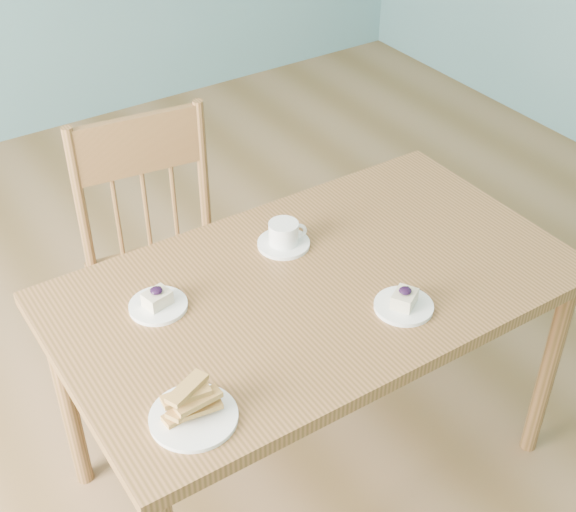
{
  "coord_description": "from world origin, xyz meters",
  "views": [
    {
      "loc": [
        -0.74,
        -1.36,
        2.0
      ],
      "look_at": [
        0.15,
        -0.01,
        0.79
      ],
      "focal_mm": 50.0,
      "sensor_mm": 36.0,
      "label": 1
    }
  ],
  "objects": [
    {
      "name": "dining_chair",
      "position": [
        0.02,
        0.49,
        0.48
      ],
      "size": [
        0.48,
        0.46,
        0.95
      ],
      "rotation": [
        0.0,
        0.0,
        -0.13
      ],
      "color": "#946038",
      "rests_on": "ground"
    },
    {
      "name": "dining_table",
      "position": [
        0.2,
        -0.06,
        0.64
      ],
      "size": [
        1.34,
        0.77,
        0.71
      ],
      "rotation": [
        0.0,
        0.0,
        -0.0
      ],
      "color": "#946038",
      "rests_on": "ground"
    },
    {
      "name": "room",
      "position": [
        0.0,
        0.0,
        1.35
      ],
      "size": [
        5.01,
        5.01,
        2.71
      ],
      "color": "olive",
      "rests_on": "ground"
    },
    {
      "name": "cheesecake_plate_far",
      "position": [
        -0.18,
        0.07,
        0.73
      ],
      "size": [
        0.15,
        0.15,
        0.06
      ],
      "rotation": [
        0.0,
        0.0,
        0.21
      ],
      "color": "white",
      "rests_on": "dining_table"
    },
    {
      "name": "biscotti_plate",
      "position": [
        -0.28,
        -0.3,
        0.74
      ],
      "size": [
        0.19,
        0.19,
        0.09
      ],
      "rotation": [
        0.0,
        0.0,
        0.16
      ],
      "color": "white",
      "rests_on": "dining_table"
    },
    {
      "name": "cheesecake_plate_near",
      "position": [
        0.32,
        -0.26,
        0.73
      ],
      "size": [
        0.15,
        0.15,
        0.06
      ],
      "rotation": [
        0.0,
        0.0,
        0.52
      ],
      "color": "white",
      "rests_on": "dining_table"
    },
    {
      "name": "coffee_cup",
      "position": [
        0.22,
        0.12,
        0.74
      ],
      "size": [
        0.14,
        0.14,
        0.07
      ],
      "rotation": [
        0.0,
        0.0,
        -0.38
      ],
      "color": "white",
      "rests_on": "dining_table"
    }
  ]
}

